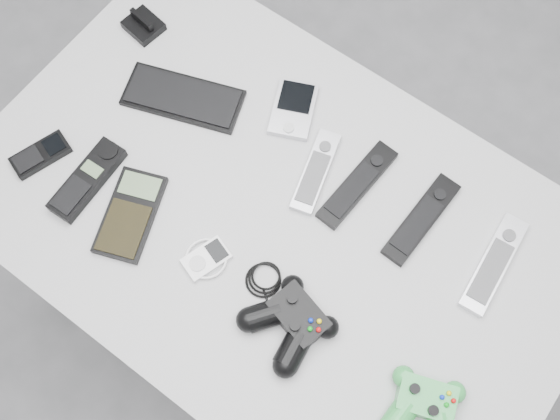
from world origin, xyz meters
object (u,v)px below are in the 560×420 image
Objects in this scene: calculator at (130,214)px; remote_silver_b at (494,264)px; remote_silver_a at (316,171)px; cordless_handset at (87,180)px; desk at (277,229)px; remote_black_a at (357,184)px; mp3_player at (206,259)px; pda at (293,109)px; mobile_phone at (40,155)px; controller_green at (424,407)px; pda_keyboard at (183,97)px; remote_black_b at (421,219)px; controller_black at (292,321)px.

remote_silver_b is at bearing 7.36° from calculator.
cordless_handset reaches higher than remote_silver_a.
desk is 0.42m from remote_silver_b.
cordless_handset is (-0.34, -0.16, 0.08)m from desk.
calculator is (0.11, -0.00, -0.00)m from cordless_handset.
remote_black_a is 2.38× the size of mp3_player.
mobile_phone is (-0.34, -0.38, -0.00)m from pda.
mp3_player is at bearing 162.13° from controller_green.
remote_black_b is (0.53, 0.06, 0.00)m from pda_keyboard.
controller_black reaches higher than remote_black_b.
remote_silver_a reaches higher than calculator.
remote_black_a is at bearing 49.22° from mobile_phone.
mp3_player is (-0.44, -0.31, -0.00)m from remote_silver_b.
cordless_handset is 0.48m from controller_black.
remote_black_b is at bearing 44.76° from mobile_phone.
remote_black_b reaches higher than mp3_player.
cordless_handset is at bearing -146.19° from pda.
remote_silver_a is 0.48m from controller_green.
mobile_phone is 0.64× the size of cordless_handset.
pda_keyboard is at bearing -174.84° from pda.
pda reaches higher than pda_keyboard.
remote_black_a reaches higher than mobile_phone.
controller_green reaches higher than mobile_phone.
pda_keyboard is 0.23m from pda.
desk is at bearing 87.32° from mp3_player.
pda is at bearing 128.00° from remote_silver_a.
remote_black_b is (0.14, 0.01, -0.00)m from remote_black_a.
pda is 0.43m from controller_black.
mobile_phone is 0.59m from controller_black.
remote_black_b is at bearing 89.06° from controller_black.
pda_keyboard is at bearing 165.83° from controller_black.
desk is 0.25m from pda.
mobile_phone is at bearing -145.90° from remote_black_a.
pda_keyboard is at bearing -169.18° from remote_black_a.
remote_black_a is at bearing 1.72° from remote_silver_a.
controller_green is (0.52, -0.34, 0.01)m from pda.
pda_keyboard is at bearing 80.49° from mobile_phone.
pda is at bearing 127.51° from controller_green.
remote_silver_b reaches higher than mp3_player.
pda_keyboard is (-0.31, 0.10, 0.08)m from desk.
mobile_phone is at bearing -162.71° from remote_silver_b.
controller_green is at bearing -18.12° from calculator.
pda is 0.21m from remote_black_a.
cordless_handset is at bearing -164.63° from controller_black.
calculator is (-0.23, -0.16, 0.08)m from desk.
desk is at bearing 39.66° from mobile_phone.
remote_silver_a is at bearing -15.00° from pda_keyboard.
pda is 0.62× the size of remote_black_a.
pda is at bearing 170.31° from remote_silver_b.
calculator is (0.08, -0.26, 0.00)m from pda_keyboard.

